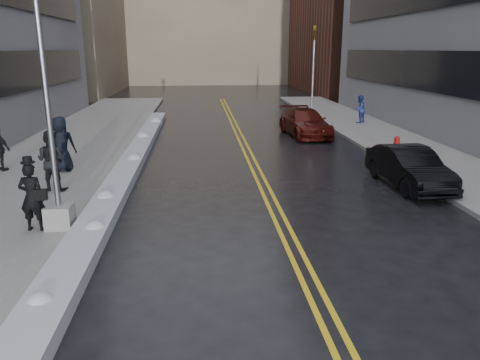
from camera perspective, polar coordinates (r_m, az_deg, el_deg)
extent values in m
plane|color=black|center=(10.69, -6.36, -9.84)|extent=(160.00, 160.00, 0.00)
cube|color=gray|center=(21.05, -21.65, 2.21)|extent=(5.50, 50.00, 0.15)
cube|color=gray|center=(22.36, 20.80, 3.03)|extent=(4.00, 50.00, 0.15)
cube|color=gold|center=(20.27, 0.87, 2.64)|extent=(0.12, 50.00, 0.01)
cube|color=gold|center=(20.31, 1.71, 2.65)|extent=(0.12, 50.00, 0.01)
cube|color=#B7B9C1|center=(18.40, -13.52, 1.37)|extent=(0.90, 30.00, 0.34)
cube|color=gray|center=(56.10, -22.66, 19.09)|extent=(14.00, 22.00, 18.00)
cube|color=gray|center=(69.96, -3.84, 20.95)|extent=(36.00, 16.00, 22.00)
cube|color=gray|center=(12.88, -21.11, -4.14)|extent=(0.65, 0.65, 0.60)
cylinder|color=gray|center=(12.20, -22.90, 12.92)|extent=(0.14, 0.14, 7.00)
cylinder|color=maroon|center=(21.87, 18.53, 3.98)|extent=(0.24, 0.24, 0.60)
sphere|color=maroon|center=(21.81, 18.60, 4.75)|extent=(0.26, 0.26, 0.26)
cylinder|color=maroon|center=(21.86, 18.54, 4.11)|extent=(0.25, 0.10, 0.10)
cylinder|color=gray|center=(34.68, 8.86, 12.33)|extent=(0.14, 0.14, 5.00)
imported|color=#594C0C|center=(34.64, 9.08, 17.29)|extent=(0.16, 0.20, 1.00)
imported|color=black|center=(12.76, -24.03, -1.92)|extent=(0.67, 0.47, 1.75)
imported|color=black|center=(16.20, -22.02, 2.20)|extent=(1.11, 0.97, 1.95)
imported|color=black|center=(18.64, -20.95, 4.12)|extent=(1.01, 0.67, 2.05)
imported|color=navy|center=(30.11, 14.37, 8.38)|extent=(1.04, 1.01, 1.69)
imported|color=black|center=(16.94, 19.91, 1.44)|extent=(1.67, 4.25, 1.38)
imported|color=#3F0E0A|center=(25.92, 7.93, 6.97)|extent=(2.38, 5.07, 1.43)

